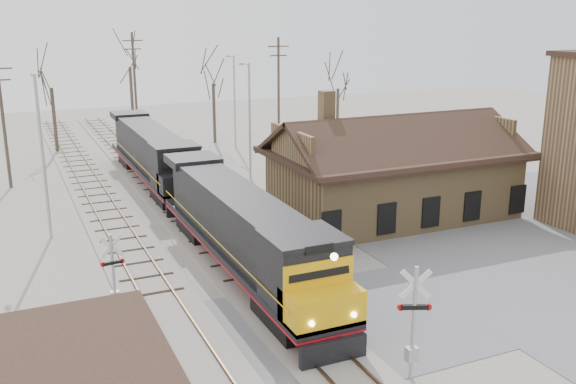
{
  "coord_description": "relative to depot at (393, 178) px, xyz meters",
  "views": [
    {
      "loc": [
        -10.03,
        -20.87,
        12.28
      ],
      "look_at": [
        3.42,
        9.0,
        3.23
      ],
      "focal_mm": 40.0,
      "sensor_mm": 36.0,
      "label": 1
    }
  ],
  "objects": [
    {
      "name": "locomotive_trailing",
      "position": [
        -11.99,
        13.86,
        -0.17
      ],
      "size": [
        2.87,
        19.19,
        4.03
      ],
      "color": "black",
      "rests_on": "ground"
    },
    {
      "name": "tree_d",
      "position": [
        -2.83,
        27.48,
        4.41
      ],
      "size": [
        3.91,
        3.91,
        9.58
      ],
      "color": "#382D23",
      "rests_on": "ground"
    },
    {
      "name": "track_siding",
      "position": [
        -16.49,
        3.0,
        -2.34
      ],
      "size": [
        3.4,
        90.0,
        0.24
      ],
      "color": "#A49E94",
      "rests_on": "ground"
    },
    {
      "name": "parking_lot",
      "position": [
        6.01,
        -8.0,
        -2.39
      ],
      "size": [
        22.0,
        26.0,
        0.03
      ],
      "primitive_type": "cube",
      "color": "slate",
      "rests_on": "ground"
    },
    {
      "name": "locomotive_lead",
      "position": [
        -11.99,
        -5.61,
        -0.17
      ],
      "size": [
        2.87,
        19.19,
        4.26
      ],
      "color": "black",
      "rests_on": "ground"
    },
    {
      "name": "utility_pole_b",
      "position": [
        -9.64,
        31.37,
        3.18
      ],
      "size": [
        2.0,
        0.24,
        10.7
      ],
      "color": "#382D23",
      "rests_on": "ground"
    },
    {
      "name": "depot",
      "position": [
        0.0,
        0.0,
        0.0
      ],
      "size": [
        15.2,
        9.31,
        7.9
      ],
      "color": "olive",
      "rests_on": "ground"
    },
    {
      "name": "streetlight_b",
      "position": [
        -4.87,
        12.43,
        2.56
      ],
      "size": [
        0.25,
        2.04,
        8.87
      ],
      "color": "#A5A8AD",
      "rests_on": "ground"
    },
    {
      "name": "streetlight_a",
      "position": [
        -20.17,
        4.35,
        2.77
      ],
      "size": [
        0.25,
        2.04,
        9.27
      ],
      "color": "#A5A8AD",
      "rests_on": "ground"
    },
    {
      "name": "track_main",
      "position": [
        -11.99,
        3.0,
        -2.34
      ],
      "size": [
        3.4,
        90.0,
        0.24
      ],
      "color": "#A49E94",
      "rests_on": "ground"
    },
    {
      "name": "tree_e",
      "position": [
        9.25,
        24.29,
        3.56
      ],
      "size": [
        3.43,
        3.43,
        8.4
      ],
      "color": "#382D23",
      "rests_on": "ground"
    },
    {
      "name": "utility_pole_c",
      "position": [
        1.03,
        20.38,
        3.03
      ],
      "size": [
        2.0,
        0.24,
        10.42
      ],
      "color": "#382D23",
      "rests_on": "ground"
    },
    {
      "name": "crossbuck_near",
      "position": [
        -9.94,
        -16.49,
        -0.45
      ],
      "size": [
        1.13,
        0.54,
        4.2
      ],
      "rotation": [
        0.0,
        0.0,
        -0.4
      ],
      "color": "#A5A8AD",
      "rests_on": "ground"
    },
    {
      "name": "tree_c",
      "position": [
        -9.26,
        35.49,
        5.83
      ],
      "size": [
        4.72,
        4.72,
        11.56
      ],
      "color": "#382D23",
      "rests_on": "ground"
    },
    {
      "name": "streetlight_c",
      "position": [
        -1.75,
        24.6,
        2.47
      ],
      "size": [
        0.25,
        2.04,
        8.69
      ],
      "color": "#A5A8AD",
      "rests_on": "ground"
    },
    {
      "name": "utility_pole_a",
      "position": [
        -21.92,
        17.18,
        2.54
      ],
      "size": [
        2.0,
        0.24,
        9.46
      ],
      "color": "#382D23",
      "rests_on": "ground"
    },
    {
      "name": "tree_b",
      "position": [
        -17.61,
        28.99,
        4.51
      ],
      "size": [
        3.97,
        3.97,
        9.72
      ],
      "color": "#382D23",
      "rests_on": "ground"
    },
    {
      "name": "road",
      "position": [
        -11.99,
        -12.0,
        -2.39
      ],
      "size": [
        60.0,
        9.0,
        0.03
      ],
      "primitive_type": "cube",
      "color": "slate",
      "rests_on": "ground"
    },
    {
      "name": "ground",
      "position": [
        -11.99,
        -12.0,
        -2.41
      ],
      "size": [
        140.0,
        140.0,
        0.0
      ],
      "primitive_type": "plane",
      "color": "#A49E94",
      "rests_on": "ground"
    },
    {
      "name": "crossbuck_far",
      "position": [
        -18.45,
        -7.1,
        -0.7
      ],
      "size": [
        1.02,
        0.27,
        3.57
      ],
      "rotation": [
        0.0,
        0.0,
        3.25
      ],
      "color": "#A5A8AD",
      "rests_on": "ground"
    }
  ]
}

